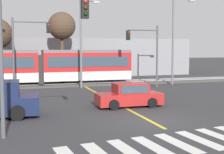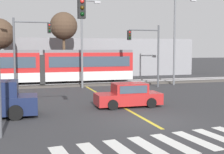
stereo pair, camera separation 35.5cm
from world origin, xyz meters
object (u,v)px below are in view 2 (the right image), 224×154
(traffic_light_far_right, at_px, (148,47))
(bare_tree_east, at_px, (64,26))
(street_lamp_centre, at_px, (84,38))
(street_lamp_east, at_px, (177,35))
(traffic_light_far_left, at_px, (27,43))
(light_rail_tram, at_px, (41,66))
(traffic_light_near_left, at_px, (28,37))
(sedan_crossing, at_px, (128,96))

(traffic_light_far_right, relative_size, bare_tree_east, 0.75)
(street_lamp_centre, relative_size, bare_tree_east, 1.06)
(street_lamp_centre, distance_m, street_lamp_east, 9.62)
(traffic_light_far_left, relative_size, bare_tree_east, 0.80)
(light_rail_tram, distance_m, traffic_light_far_right, 10.74)
(light_rail_tram, bearing_deg, bare_tree_east, 57.30)
(traffic_light_near_left, relative_size, traffic_light_far_right, 1.06)
(traffic_light_near_left, bearing_deg, sedan_crossing, 39.23)
(traffic_light_near_left, distance_m, street_lamp_centre, 16.43)
(bare_tree_east, bearing_deg, street_lamp_centre, -83.45)
(street_lamp_east, relative_size, bare_tree_east, 1.13)
(sedan_crossing, distance_m, street_lamp_centre, 11.11)
(traffic_light_near_left, relative_size, street_lamp_centre, 0.76)
(light_rail_tram, relative_size, sedan_crossing, 4.38)
(street_lamp_centre, bearing_deg, traffic_light_far_right, -13.13)
(sedan_crossing, distance_m, street_lamp_east, 14.13)
(traffic_light_far_left, bearing_deg, sedan_crossing, -57.57)
(traffic_light_near_left, height_order, street_lamp_east, street_lamp_east)
(bare_tree_east, bearing_deg, traffic_light_far_left, -118.07)
(traffic_light_far_left, height_order, street_lamp_east, street_lamp_east)
(light_rail_tram, distance_m, bare_tree_east, 6.83)
(traffic_light_far_right, relative_size, street_lamp_centre, 0.71)
(street_lamp_east, bearing_deg, traffic_light_far_right, -161.94)
(sedan_crossing, xyz_separation_m, street_lamp_east, (8.82, 10.12, 4.41))
(light_rail_tram, bearing_deg, street_lamp_centre, -36.82)
(sedan_crossing, xyz_separation_m, street_lamp_centre, (-0.79, 10.33, 4.03))
(light_rail_tram, height_order, street_lamp_centre, street_lamp_centre)
(light_rail_tram, bearing_deg, traffic_light_far_right, -23.34)
(sedan_crossing, height_order, traffic_light_far_right, traffic_light_far_right)
(sedan_crossing, xyz_separation_m, bare_tree_east, (-1.63, 17.64, 5.58))
(sedan_crossing, distance_m, traffic_light_far_right, 10.81)
(bare_tree_east, bearing_deg, light_rail_tram, -122.70)
(traffic_light_far_right, bearing_deg, sedan_crossing, -120.16)
(light_rail_tram, height_order, street_lamp_east, street_lamp_east)
(traffic_light_far_right, xyz_separation_m, street_lamp_centre, (-5.98, 1.39, 0.84))
(street_lamp_centre, bearing_deg, traffic_light_far_left, -170.38)
(traffic_light_far_left, bearing_deg, street_lamp_east, 2.60)
(sedan_crossing, height_order, bare_tree_east, bare_tree_east)
(sedan_crossing, relative_size, street_lamp_centre, 0.50)
(street_lamp_centre, bearing_deg, bare_tree_east, 96.55)
(light_rail_tram, height_order, bare_tree_east, bare_tree_east)
(sedan_crossing, height_order, traffic_light_far_left, traffic_light_far_left)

